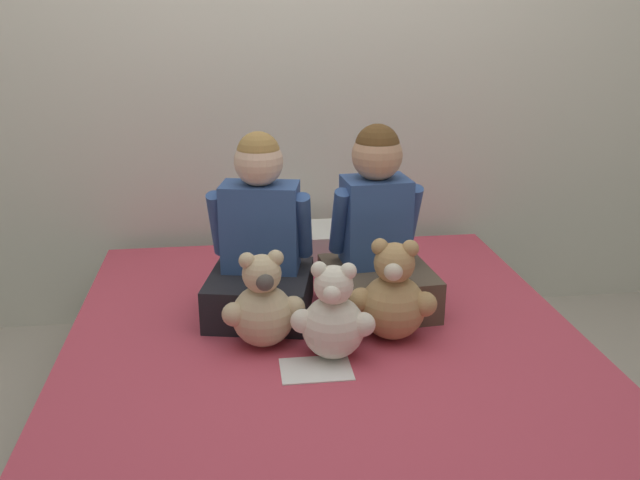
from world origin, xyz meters
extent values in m
plane|color=#B2A899|center=(0.00, 0.00, 0.00)|extent=(14.00, 14.00, 0.00)
cube|color=silver|center=(0.00, 1.13, 1.25)|extent=(8.00, 0.06, 2.50)
cube|color=#2D2D33|center=(0.00, 0.00, 0.09)|extent=(1.68, 2.05, 0.18)
cube|color=white|center=(0.00, 0.00, 0.27)|extent=(1.65, 2.01, 0.18)
cube|color=#C64256|center=(0.00, 0.00, 0.37)|extent=(1.66, 2.03, 0.03)
cube|color=black|center=(-0.20, 0.28, 0.46)|extent=(0.40, 0.42, 0.15)
cube|color=#33518E|center=(-0.19, 0.34, 0.69)|extent=(0.28, 0.20, 0.30)
sphere|color=beige|center=(-0.19, 0.34, 0.91)|extent=(0.16, 0.16, 0.16)
sphere|color=#A37A42|center=(-0.19, 0.34, 0.94)|extent=(0.14, 0.14, 0.14)
cylinder|color=#33518E|center=(-0.33, 0.37, 0.70)|extent=(0.08, 0.14, 0.25)
cylinder|color=#33518E|center=(-0.05, 0.31, 0.70)|extent=(0.08, 0.14, 0.25)
cube|color=brown|center=(0.21, 0.28, 0.46)|extent=(0.38, 0.39, 0.15)
cube|color=#33518E|center=(0.21, 0.34, 0.69)|extent=(0.23, 0.19, 0.31)
sphere|color=tan|center=(0.21, 0.34, 0.92)|extent=(0.17, 0.17, 0.17)
sphere|color=brown|center=(0.21, 0.34, 0.95)|extent=(0.15, 0.15, 0.15)
cylinder|color=#33518E|center=(0.08, 0.33, 0.70)|extent=(0.07, 0.14, 0.25)
cylinder|color=#33518E|center=(0.33, 0.35, 0.70)|extent=(0.07, 0.14, 0.25)
sphere|color=#D1B78E|center=(-0.20, 0.06, 0.49)|extent=(0.20, 0.20, 0.20)
sphere|color=#D1B78E|center=(-0.20, 0.06, 0.63)|extent=(0.12, 0.12, 0.12)
sphere|color=#4C4742|center=(-0.20, 0.01, 0.62)|extent=(0.05, 0.05, 0.05)
sphere|color=#D1B78E|center=(-0.25, 0.06, 0.67)|extent=(0.05, 0.05, 0.05)
sphere|color=#D1B78E|center=(-0.16, 0.07, 0.67)|extent=(0.05, 0.05, 0.05)
sphere|color=#D1B78E|center=(-0.29, 0.03, 0.51)|extent=(0.07, 0.07, 0.07)
sphere|color=#D1B78E|center=(-0.11, 0.05, 0.51)|extent=(0.07, 0.07, 0.07)
sphere|color=tan|center=(0.21, 0.06, 0.49)|extent=(0.21, 0.21, 0.21)
sphere|color=tan|center=(0.21, 0.06, 0.64)|extent=(0.13, 0.13, 0.13)
sphere|color=beige|center=(0.20, 0.01, 0.64)|extent=(0.06, 0.06, 0.06)
sphere|color=tan|center=(0.17, 0.07, 0.69)|extent=(0.05, 0.05, 0.05)
sphere|color=tan|center=(0.26, 0.05, 0.69)|extent=(0.05, 0.05, 0.05)
sphere|color=tan|center=(0.11, 0.07, 0.52)|extent=(0.08, 0.08, 0.08)
sphere|color=tan|center=(0.30, 0.01, 0.52)|extent=(0.08, 0.08, 0.08)
sphere|color=silver|center=(0.01, -0.04, 0.48)|extent=(0.19, 0.19, 0.19)
sphere|color=silver|center=(0.01, -0.04, 0.62)|extent=(0.12, 0.12, 0.12)
sphere|color=white|center=(-0.01, -0.09, 0.62)|extent=(0.05, 0.05, 0.05)
sphere|color=silver|center=(-0.04, -0.03, 0.67)|extent=(0.05, 0.05, 0.05)
sphere|color=silver|center=(0.05, -0.05, 0.67)|extent=(0.05, 0.05, 0.05)
sphere|color=silver|center=(-0.09, -0.04, 0.51)|extent=(0.07, 0.07, 0.07)
sphere|color=silver|center=(0.09, -0.08, 0.51)|extent=(0.07, 0.07, 0.07)
cube|color=silver|center=(0.00, 0.86, 0.44)|extent=(0.45, 0.27, 0.11)
cube|color=white|center=(-0.06, -0.12, 0.39)|extent=(0.21, 0.15, 0.00)
camera|label=1|loc=(-0.27, -1.86, 1.41)|focal=38.00mm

